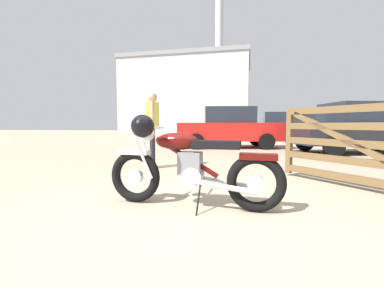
# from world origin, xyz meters

# --- Properties ---
(ground_plane) EXTENTS (80.00, 80.00, 0.00)m
(ground_plane) POSITION_xyz_m (0.00, 0.00, 0.00)
(ground_plane) COLOR gray
(vintage_motorcycle) EXTENTS (2.08, 0.73, 1.07)m
(vintage_motorcycle) POSITION_xyz_m (-0.08, 0.28, 0.49)
(vintage_motorcycle) COLOR black
(vintage_motorcycle) RESTS_ON ground_plane
(timber_gate) EXTENTS (1.64, 2.10, 1.60)m
(timber_gate) POSITION_xyz_m (2.44, 1.20, 0.70)
(timber_gate) COLOR brown
(timber_gate) RESTS_ON ground_plane
(bystander) EXTENTS (0.30, 0.45, 1.66)m
(bystander) POSITION_xyz_m (-1.24, 2.88, 1.02)
(bystander) COLOR black
(bystander) RESTS_ON ground_plane
(red_hatchback_near) EXTENTS (4.36, 2.27, 1.67)m
(red_hatchback_near) POSITION_xyz_m (0.48, 8.20, 0.84)
(red_hatchback_near) COLOR black
(red_hatchback_near) RESTS_ON ground_plane
(pale_sedan_back) EXTENTS (4.46, 2.54, 1.67)m
(pale_sedan_back) POSITION_xyz_m (4.72, 6.60, 0.84)
(pale_sedan_back) COLOR black
(pale_sedan_back) RESTS_ON ground_plane
(white_estate_far) EXTENTS (4.75, 2.08, 1.74)m
(white_estate_far) POSITION_xyz_m (4.62, 14.31, 0.94)
(white_estate_far) COLOR black
(white_estate_far) RESTS_ON ground_plane
(industrial_building) EXTENTS (18.13, 14.04, 21.30)m
(industrial_building) POSITION_xyz_m (-4.85, 34.94, 5.14)
(industrial_building) COLOR #B2B2B7
(industrial_building) RESTS_ON ground_plane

